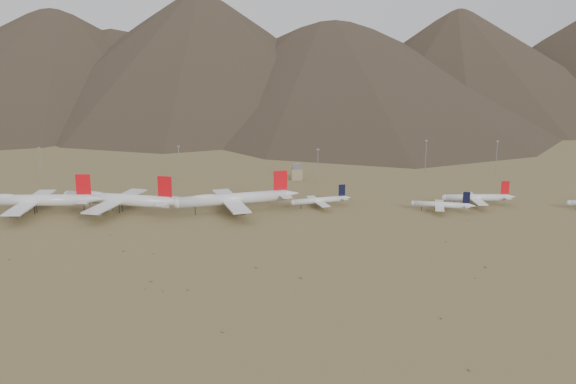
{
  "coord_description": "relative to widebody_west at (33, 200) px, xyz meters",
  "views": [
    {
      "loc": [
        -2.18,
        -345.78,
        101.13
      ],
      "look_at": [
        18.47,
        30.0,
        11.81
      ],
      "focal_mm": 40.0,
      "sensor_mm": 36.0,
      "label": 1
    }
  ],
  "objects": [
    {
      "name": "ground",
      "position": [
        133.73,
        -32.57,
        -8.2
      ],
      "size": [
        3000.0,
        3000.0,
        0.0
      ],
      "primitive_type": "plane",
      "color": "olive",
      "rests_on": "ground"
    },
    {
      "name": "mountain_ridge",
      "position": [
        133.73,
        867.43,
        141.8
      ],
      "size": [
        4400.0,
        1000.0,
        300.0
      ],
      "color": "#4D3E2E",
      "rests_on": "ground"
    },
    {
      "name": "widebody_west",
      "position": [
        0.0,
        0.0,
        0.0
      ],
      "size": [
        80.08,
        61.39,
        23.77
      ],
      "rotation": [
        0.0,
        0.0,
        -0.03
      ],
      "color": "silver",
      "rests_on": "ground"
    },
    {
      "name": "widebody_centre",
      "position": [
        50.47,
        -0.41,
        0.01
      ],
      "size": [
        77.64,
        61.59,
        23.79
      ],
      "rotation": [
        0.0,
        0.0,
        -0.3
      ],
      "color": "silver",
      "rests_on": "ground"
    },
    {
      "name": "widebody_east",
      "position": [
        119.13,
        -2.21,
        -0.14
      ],
      "size": [
        76.99,
        60.76,
        23.37
      ],
      "rotation": [
        0.0,
        0.0,
        0.26
      ],
      "color": "silver",
      "rests_on": "ground"
    },
    {
      "name": "narrowbody_a",
      "position": [
        172.79,
        5.84,
        -3.89
      ],
      "size": [
        39.35,
        29.08,
        13.29
      ],
      "rotation": [
        0.0,
        0.0,
        0.26
      ],
      "color": "silver",
      "rests_on": "ground"
    },
    {
      "name": "narrowbody_b",
      "position": [
        245.43,
        -8.72,
        -4.05
      ],
      "size": [
        37.82,
        27.95,
        12.77
      ],
      "rotation": [
        0.0,
        0.0,
        -0.27
      ],
      "color": "silver",
      "rests_on": "ground"
    },
    {
      "name": "narrowbody_c",
      "position": [
        271.87,
        4.44,
        -3.16
      ],
      "size": [
        47.09,
        33.69,
        15.53
      ],
      "rotation": [
        0.0,
        0.0,
        -0.03
      ],
      "color": "silver",
      "rests_on": "ground"
    },
    {
      "name": "control_tower",
      "position": [
        163.73,
        87.43,
        -2.88
      ],
      "size": [
        8.0,
        8.0,
        12.0
      ],
      "color": "gray",
      "rests_on": "ground"
    },
    {
      "name": "mast_far_west",
      "position": [
        -23.34,
        89.39,
        6.01
      ],
      "size": [
        2.0,
        0.6,
        25.7
      ],
      "color": "gray",
      "rests_on": "ground"
    },
    {
      "name": "mast_west",
      "position": [
        76.71,
        90.02,
        6.01
      ],
      "size": [
        2.0,
        0.6,
        25.7
      ],
      "color": "gray",
      "rests_on": "ground"
    },
    {
      "name": "mast_centre",
      "position": [
        177.62,
        70.45,
        6.01
      ],
      "size": [
        2.0,
        0.6,
        25.7
      ],
      "color": "gray",
      "rests_on": "ground"
    },
    {
      "name": "mast_east",
      "position": [
        265.66,
        106.73,
        6.01
      ],
      "size": [
        2.0,
        0.6,
        25.7
      ],
      "color": "gray",
      "rests_on": "ground"
    },
    {
      "name": "mast_far_east",
      "position": [
        319.7,
        101.04,
        6.01
      ],
      "size": [
        2.0,
        0.6,
        25.7
      ],
      "color": "gray",
      "rests_on": "ground"
    },
    {
      "name": "desert_scrub",
      "position": [
        146.43,
        -130.47,
        -7.86
      ],
      "size": [
        411.97,
        180.72,
        0.94
      ],
      "color": "brown",
      "rests_on": "ground"
    }
  ]
}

